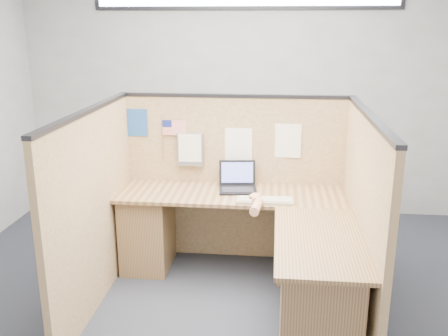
# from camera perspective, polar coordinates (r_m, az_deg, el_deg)

# --- Properties ---
(floor) EXTENTS (5.00, 5.00, 0.00)m
(floor) POSITION_cam_1_polar(r_m,az_deg,el_deg) (3.97, -0.11, -16.09)
(floor) COLOR #1F232C
(floor) RESTS_ON ground
(wall_back) EXTENTS (5.00, 0.00, 5.00)m
(wall_back) POSITION_cam_1_polar(r_m,az_deg,el_deg) (5.65, 2.36, 8.85)
(wall_back) COLOR gray
(wall_back) RESTS_ON floor
(wall_front) EXTENTS (5.00, 0.00, 5.00)m
(wall_front) POSITION_cam_1_polar(r_m,az_deg,el_deg) (1.36, -10.84, -16.38)
(wall_front) COLOR gray
(wall_front) RESTS_ON floor
(cubicle_partitions) EXTENTS (2.06, 1.83, 1.53)m
(cubicle_partitions) POSITION_cam_1_polar(r_m,az_deg,el_deg) (4.02, 0.54, -3.50)
(cubicle_partitions) COLOR olive
(cubicle_partitions) RESTS_ON floor
(l_desk) EXTENTS (1.95, 1.75, 0.73)m
(l_desk) POSITION_cam_1_polar(r_m,az_deg,el_deg) (4.02, 2.97, -9.30)
(l_desk) COLOR brown
(l_desk) RESTS_ON floor
(laptop) EXTENTS (0.34, 0.34, 0.23)m
(laptop) POSITION_cam_1_polar(r_m,az_deg,el_deg) (4.35, 1.65, -1.68)
(laptop) COLOR black
(laptop) RESTS_ON l_desk
(keyboard) EXTENTS (0.46, 0.17, 0.03)m
(keyboard) POSITION_cam_1_polar(r_m,az_deg,el_deg) (4.06, 4.69, -3.71)
(keyboard) COLOR gray
(keyboard) RESTS_ON l_desk
(mouse) EXTENTS (0.12, 0.09, 0.05)m
(mouse) POSITION_cam_1_polar(r_m,az_deg,el_deg) (4.06, 3.65, -3.57)
(mouse) COLOR silver
(mouse) RESTS_ON l_desk
(hand_forearm) EXTENTS (0.11, 0.39, 0.08)m
(hand_forearm) POSITION_cam_1_polar(r_m,az_deg,el_deg) (3.92, 3.72, -4.05)
(hand_forearm) COLOR tan
(hand_forearm) RESTS_ON l_desk
(blue_poster) EXTENTS (0.19, 0.01, 0.25)m
(blue_poster) POSITION_cam_1_polar(r_m,az_deg,el_deg) (4.57, -9.88, 5.13)
(blue_poster) COLOR #214E98
(blue_poster) RESTS_ON cubicle_partitions
(american_flag) EXTENTS (0.21, 0.01, 0.37)m
(american_flag) POSITION_cam_1_polar(r_m,az_deg,el_deg) (4.49, -6.03, 4.44)
(american_flag) COLOR olive
(american_flag) RESTS_ON cubicle_partitions
(file_holder) EXTENTS (0.23, 0.05, 0.30)m
(file_holder) POSITION_cam_1_polar(r_m,az_deg,el_deg) (4.48, -3.87, 2.15)
(file_holder) COLOR slate
(file_holder) RESTS_ON cubicle_partitions
(paper_left) EXTENTS (0.24, 0.01, 0.31)m
(paper_left) POSITION_cam_1_polar(r_m,az_deg,el_deg) (4.45, 1.67, 2.61)
(paper_left) COLOR white
(paper_left) RESTS_ON cubicle_partitions
(paper_right) EXTENTS (0.24, 0.02, 0.30)m
(paper_right) POSITION_cam_1_polar(r_m,az_deg,el_deg) (4.42, 7.26, 3.10)
(paper_right) COLOR white
(paper_right) RESTS_ON cubicle_partitions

